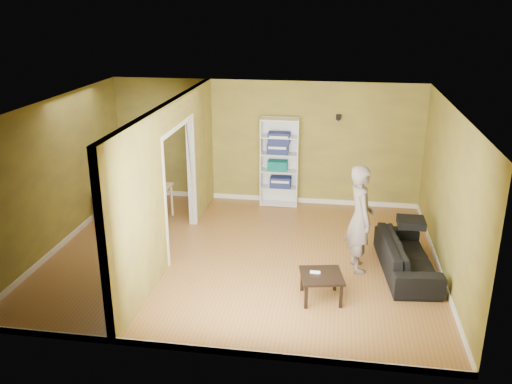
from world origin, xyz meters
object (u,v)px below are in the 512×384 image
at_px(sofa, 407,251).
at_px(dining_table, 141,190).
at_px(person, 361,209).
at_px(chair_left, 103,194).
at_px(coffee_table, 321,278).
at_px(chair_near, 130,206).
at_px(bookshelf, 280,162).
at_px(chair_far, 151,187).

xyz_separation_m(sofa, dining_table, (-4.97, 1.47, 0.25)).
bearing_deg(person, chair_left, 60.06).
distance_m(sofa, person, 1.02).
xyz_separation_m(coffee_table, chair_near, (-3.64, 1.94, 0.16)).
xyz_separation_m(person, coffee_table, (-0.54, -1.06, -0.69)).
relative_size(sofa, chair_left, 1.90).
bearing_deg(coffee_table, chair_near, 151.95).
relative_size(bookshelf, chair_far, 1.91).
bearing_deg(person, dining_table, 56.73).
distance_m(person, bookshelf, 3.19).
bearing_deg(dining_table, chair_left, -176.64).
bearing_deg(chair_far, bookshelf, 170.73).
bearing_deg(coffee_table, bookshelf, 105.35).
bearing_deg(dining_table, sofa, -16.54).
height_order(dining_table, chair_near, chair_near).
xyz_separation_m(bookshelf, chair_near, (-2.59, -1.88, -0.43)).
bearing_deg(sofa, dining_table, 67.55).
relative_size(coffee_table, chair_near, 0.59).
bearing_deg(chair_near, person, -8.19).
xyz_separation_m(dining_table, chair_left, (-0.77, -0.05, -0.11)).
bearing_deg(chair_far, coffee_table, 114.88).
xyz_separation_m(bookshelf, coffee_table, (1.05, -3.82, -0.60)).
relative_size(person, chair_near, 2.06).
bearing_deg(chair_far, person, 129.24).
bearing_deg(coffee_table, sofa, 38.78).
distance_m(person, coffee_table, 1.37).
bearing_deg(bookshelf, sofa, -49.38).
bearing_deg(chair_left, sofa, 77.96).
height_order(person, chair_near, person).
xyz_separation_m(coffee_table, dining_table, (-3.65, 2.53, 0.27)).
height_order(person, dining_table, person).
height_order(person, chair_left, person).
height_order(bookshelf, chair_near, bookshelf).
bearing_deg(chair_left, bookshelf, 113.47).
bearing_deg(sofa, chair_near, 74.04).
height_order(coffee_table, chair_near, chair_near).
bearing_deg(chair_near, coffee_table, -24.32).
bearing_deg(chair_near, bookshelf, 39.73).
bearing_deg(bookshelf, dining_table, -153.69).
distance_m(person, chair_far, 4.69).
relative_size(sofa, dining_table, 1.74).
bearing_deg(chair_near, sofa, -6.32).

